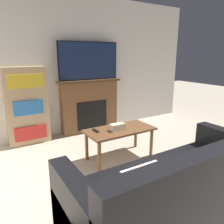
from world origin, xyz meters
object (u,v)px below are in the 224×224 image
tv (89,61)px  couch (178,194)px  fireplace (90,106)px  bookshelf (27,106)px  coffee_table (120,133)px

tv → couch: tv is taller
fireplace → tv: (-0.00, -0.02, 0.91)m
fireplace → couch: size_ratio=0.62×
fireplace → couch: 2.88m
couch → bookshelf: bearing=105.6°
couch → coffee_table: bearing=78.6°
bookshelf → coffee_table: bearing=-51.9°
couch → fireplace: bearing=80.8°
tv → bookshelf: tv is taller
fireplace → bookshelf: size_ratio=0.95×
coffee_table → bookshelf: bearing=128.1°
couch → tv: bearing=80.8°
tv → bookshelf: size_ratio=0.91×
couch → coffee_table: 1.47m
fireplace → tv: tv is taller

